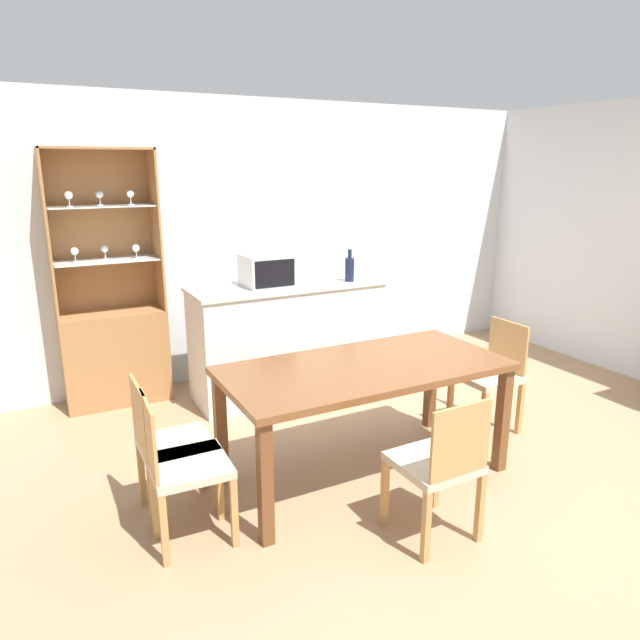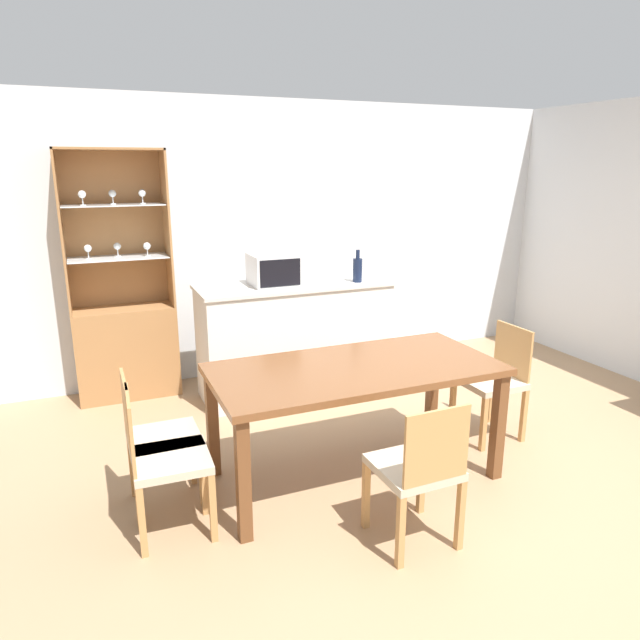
{
  "view_description": "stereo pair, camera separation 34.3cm",
  "coord_description": "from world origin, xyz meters",
  "px_view_note": "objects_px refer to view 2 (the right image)",
  "views": [
    {
      "loc": [
        -2.46,
        -2.43,
        1.96
      ],
      "look_at": [
        -0.58,
        1.17,
        0.86
      ],
      "focal_mm": 32.0,
      "sensor_mm": 36.0,
      "label": 1
    },
    {
      "loc": [
        -2.15,
        -2.58,
        1.96
      ],
      "look_at": [
        -0.58,
        1.17,
        0.86
      ],
      "focal_mm": 32.0,
      "sensor_mm": 36.0,
      "label": 2
    }
  ],
  "objects_px": {
    "dining_chair_side_right_far": "(494,380)",
    "dining_chair_side_left_far": "(157,439)",
    "display_cabinet": "(125,331)",
    "dining_chair_side_left_near": "(163,460)",
    "dining_table": "(355,379)",
    "wine_bottle": "(358,269)",
    "dining_chair_head_near": "(418,470)",
    "microwave": "(282,269)"
  },
  "relations": [
    {
      "from": "dining_chair_head_near",
      "to": "dining_chair_side_right_far",
      "type": "relative_size",
      "value": 1.0
    },
    {
      "from": "display_cabinet",
      "to": "dining_table",
      "type": "height_order",
      "value": "display_cabinet"
    },
    {
      "from": "dining_chair_head_near",
      "to": "dining_chair_side_left_far",
      "type": "bearing_deg",
      "value": 143.12
    },
    {
      "from": "dining_chair_head_near",
      "to": "microwave",
      "type": "height_order",
      "value": "microwave"
    },
    {
      "from": "dining_chair_head_near",
      "to": "dining_chair_side_left_far",
      "type": "xyz_separation_m",
      "value": [
        -1.21,
        0.87,
        0.0
      ]
    },
    {
      "from": "display_cabinet",
      "to": "dining_chair_side_left_far",
      "type": "height_order",
      "value": "display_cabinet"
    },
    {
      "from": "display_cabinet",
      "to": "dining_chair_side_left_far",
      "type": "relative_size",
      "value": 2.52
    },
    {
      "from": "display_cabinet",
      "to": "wine_bottle",
      "type": "distance_m",
      "value": 2.07
    },
    {
      "from": "dining_chair_side_left_far",
      "to": "microwave",
      "type": "relative_size",
      "value": 1.55
    },
    {
      "from": "dining_chair_head_near",
      "to": "dining_chair_side_left_far",
      "type": "relative_size",
      "value": 1.0
    },
    {
      "from": "dining_chair_side_right_far",
      "to": "dining_chair_side_left_near",
      "type": "xyz_separation_m",
      "value": [
        -2.41,
        -0.26,
        0.0
      ]
    },
    {
      "from": "display_cabinet",
      "to": "microwave",
      "type": "xyz_separation_m",
      "value": [
        1.27,
        -0.5,
        0.54
      ]
    },
    {
      "from": "dining_chair_side_right_far",
      "to": "dining_chair_head_near",
      "type": "bearing_deg",
      "value": 125.18
    },
    {
      "from": "display_cabinet",
      "to": "dining_chair_side_left_near",
      "type": "distance_m",
      "value": 2.14
    },
    {
      "from": "dining_table",
      "to": "microwave",
      "type": "bearing_deg",
      "value": 88.26
    },
    {
      "from": "dining_chair_side_left_near",
      "to": "dining_chair_side_left_far",
      "type": "relative_size",
      "value": 1.0
    },
    {
      "from": "dining_chair_head_near",
      "to": "dining_chair_side_left_near",
      "type": "relative_size",
      "value": 1.0
    },
    {
      "from": "dining_chair_side_left_far",
      "to": "dining_chair_side_right_far",
      "type": "bearing_deg",
      "value": 89.85
    },
    {
      "from": "dining_chair_side_right_far",
      "to": "microwave",
      "type": "relative_size",
      "value": 1.55
    },
    {
      "from": "display_cabinet",
      "to": "dining_chair_side_left_near",
      "type": "height_order",
      "value": "display_cabinet"
    },
    {
      "from": "dining_table",
      "to": "dining_chair_head_near",
      "type": "bearing_deg",
      "value": -89.95
    },
    {
      "from": "wine_bottle",
      "to": "dining_chair_side_left_far",
      "type": "bearing_deg",
      "value": -147.11
    },
    {
      "from": "display_cabinet",
      "to": "dining_chair_side_right_far",
      "type": "distance_m",
      "value": 3.07
    },
    {
      "from": "display_cabinet",
      "to": "dining_chair_head_near",
      "type": "xyz_separation_m",
      "value": [
        1.22,
        -2.75,
        -0.15
      ]
    },
    {
      "from": "dining_chair_side_left_near",
      "to": "wine_bottle",
      "type": "relative_size",
      "value": 2.98
    },
    {
      "from": "dining_chair_side_left_near",
      "to": "dining_table",
      "type": "bearing_deg",
      "value": 98.38
    },
    {
      "from": "microwave",
      "to": "wine_bottle",
      "type": "height_order",
      "value": "wine_bottle"
    },
    {
      "from": "dining_table",
      "to": "dining_chair_head_near",
      "type": "height_order",
      "value": "dining_chair_head_near"
    },
    {
      "from": "dining_chair_side_left_far",
      "to": "wine_bottle",
      "type": "relative_size",
      "value": 2.98
    },
    {
      "from": "dining_table",
      "to": "microwave",
      "type": "height_order",
      "value": "microwave"
    },
    {
      "from": "dining_chair_side_right_far",
      "to": "dining_chair_side_left_near",
      "type": "height_order",
      "value": "same"
    },
    {
      "from": "dining_chair_side_left_near",
      "to": "microwave",
      "type": "distance_m",
      "value": 2.17
    },
    {
      "from": "dining_chair_side_right_far",
      "to": "dining_chair_side_left_far",
      "type": "xyz_separation_m",
      "value": [
        -2.41,
        -0.0,
        0.0
      ]
    },
    {
      "from": "dining_table",
      "to": "microwave",
      "type": "relative_size",
      "value": 3.34
    },
    {
      "from": "display_cabinet",
      "to": "dining_chair_head_near",
      "type": "distance_m",
      "value": 3.01
    },
    {
      "from": "dining_chair_head_near",
      "to": "dining_chair_side_left_far",
      "type": "height_order",
      "value": "same"
    },
    {
      "from": "dining_chair_side_right_far",
      "to": "dining_chair_side_left_far",
      "type": "distance_m",
      "value": 2.41
    },
    {
      "from": "dining_table",
      "to": "dining_chair_side_left_far",
      "type": "distance_m",
      "value": 1.24
    },
    {
      "from": "display_cabinet",
      "to": "wine_bottle",
      "type": "xyz_separation_m",
      "value": [
        1.9,
        -0.66,
        0.52
      ]
    },
    {
      "from": "wine_bottle",
      "to": "dining_chair_side_left_near",
      "type": "bearing_deg",
      "value": -141.92
    },
    {
      "from": "dining_table",
      "to": "display_cabinet",
      "type": "bearing_deg",
      "value": 121.3
    },
    {
      "from": "dining_table",
      "to": "wine_bottle",
      "type": "xyz_separation_m",
      "value": [
        0.68,
        1.35,
        0.43
      ]
    }
  ]
}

